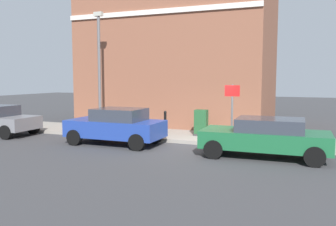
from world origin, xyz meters
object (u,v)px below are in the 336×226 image
at_px(bollard_far_kerb, 117,122).
at_px(utility_cabinet, 201,124).
at_px(car_blue, 116,126).
at_px(car_green, 266,136).
at_px(bollard_near_cabinet, 165,121).
at_px(lamppost, 99,66).
at_px(street_sign, 232,104).

bearing_deg(bollard_far_kerb, utility_cabinet, -71.63).
bearing_deg(utility_cabinet, car_blue, 132.40).
bearing_deg(car_blue, car_green, 178.62).
bearing_deg(car_green, bollard_near_cabinet, -31.49).
bearing_deg(car_green, lamppost, -18.62).
distance_m(bollard_near_cabinet, street_sign, 3.68).
xyz_separation_m(car_blue, utility_cabinet, (2.58, -2.82, -0.09)).
xyz_separation_m(bollard_near_cabinet, bollard_far_kerb, (-1.30, 1.84, 0.00)).
xyz_separation_m(car_blue, lamppost, (2.40, 2.32, 2.53)).
height_order(bollard_far_kerb, lamppost, lamppost).
xyz_separation_m(car_green, lamppost, (2.54, 8.26, 2.58)).
relative_size(utility_cabinet, street_sign, 0.50).
bearing_deg(car_blue, street_sign, -160.89).
height_order(bollard_far_kerb, street_sign, street_sign).
height_order(utility_cabinet, bollard_near_cabinet, utility_cabinet).
xyz_separation_m(bollard_near_cabinet, street_sign, (-1.15, -3.37, 0.96)).
relative_size(car_green, car_blue, 1.09).
bearing_deg(utility_cabinet, bollard_near_cabinet, 86.78).
bearing_deg(car_green, utility_cabinet, -42.66).
bearing_deg(bollard_near_cabinet, lamppost, 94.72).
distance_m(utility_cabinet, bollard_near_cabinet, 1.78).
relative_size(car_green, street_sign, 1.86).
relative_size(bollard_near_cabinet, lamppost, 0.18).
bearing_deg(lamppost, utility_cabinet, -88.02).
height_order(bollard_near_cabinet, bollard_far_kerb, same).
bearing_deg(car_blue, utility_cabinet, -137.64).
relative_size(bollard_near_cabinet, street_sign, 0.45).
height_order(car_blue, street_sign, street_sign).
bearing_deg(utility_cabinet, car_green, -131.14).
xyz_separation_m(car_blue, bollard_near_cabinet, (2.68, -1.05, -0.07)).
relative_size(car_green, bollard_far_kerb, 4.13).
distance_m(car_green, bollard_far_kerb, 6.90).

